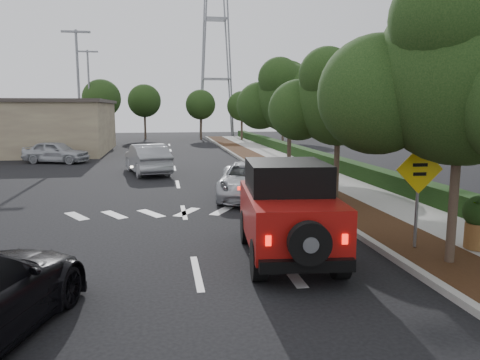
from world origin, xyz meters
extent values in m
plane|color=black|center=(0.00, 0.00, 0.00)|extent=(120.00, 120.00, 0.00)
cube|color=#9E9B93|center=(4.60, 12.00, 0.07)|extent=(0.20, 70.00, 0.15)
cube|color=black|center=(5.60, 12.00, 0.06)|extent=(1.80, 70.00, 0.12)
cube|color=gray|center=(7.50, 12.00, 0.06)|extent=(2.00, 70.00, 0.12)
cube|color=black|center=(8.90, 12.00, 0.40)|extent=(0.80, 70.00, 0.80)
cylinder|color=black|center=(1.47, 2.08, 0.43)|extent=(0.38, 0.89, 0.86)
cylinder|color=black|center=(3.15, 1.93, 0.43)|extent=(0.38, 0.89, 0.86)
cylinder|color=black|center=(1.22, -0.63, 0.43)|extent=(0.38, 0.89, 0.86)
cylinder|color=black|center=(2.90, -0.78, 0.43)|extent=(0.38, 0.89, 0.86)
cube|color=maroon|center=(2.19, 0.65, 1.03)|extent=(2.30, 4.16, 1.08)
cube|color=black|center=(2.22, 0.97, 1.91)|extent=(1.98, 2.35, 0.69)
cube|color=maroon|center=(2.33, 2.16, 0.94)|extent=(1.81, 1.27, 0.89)
cube|color=black|center=(2.00, -1.43, 0.54)|extent=(1.86, 0.36, 0.24)
cylinder|color=black|center=(1.98, -1.58, 1.03)|extent=(0.84, 0.31, 0.82)
cube|color=#FF190C|center=(1.27, -1.30, 1.03)|extent=(0.11, 0.05, 0.19)
cube|color=#FF190C|center=(2.74, -1.43, 1.03)|extent=(0.11, 0.05, 0.19)
imported|color=#AAACB2|center=(2.65, 8.19, 0.69)|extent=(3.26, 5.35, 1.39)
imported|color=#989A9F|center=(-1.48, 15.95, 0.80)|extent=(2.76, 5.14, 1.61)
imported|color=#ADB0B5|center=(-7.46, 21.97, 0.71)|extent=(4.50, 2.97, 1.42)
cylinder|color=slate|center=(5.40, 0.62, 1.29)|extent=(0.08, 0.08, 2.31)
cube|color=yellow|center=(5.40, 0.59, 2.06)|extent=(1.18, 0.06, 1.18)
cube|color=black|center=(5.40, 0.57, 2.17)|extent=(0.37, 0.02, 0.08)
cube|color=black|center=(5.40, 0.57, 1.95)|extent=(0.33, 0.02, 0.08)
cylinder|color=brown|center=(6.84, 0.26, 0.45)|extent=(0.68, 0.68, 0.63)
sphere|color=black|center=(6.84, 0.26, 1.04)|extent=(0.78, 0.78, 0.78)
imported|color=black|center=(6.84, 0.26, 1.13)|extent=(0.71, 0.63, 0.74)
camera|label=1|loc=(-0.67, -9.64, 3.51)|focal=35.00mm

